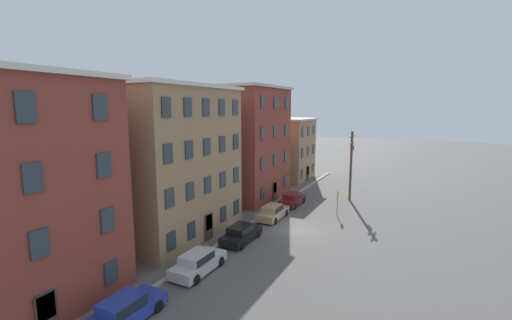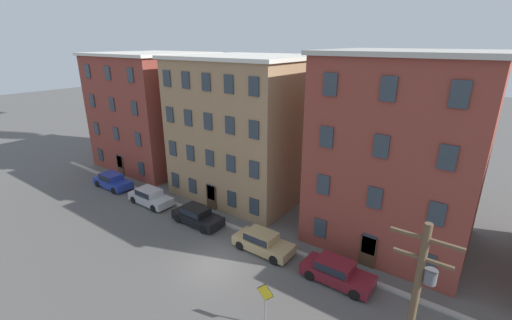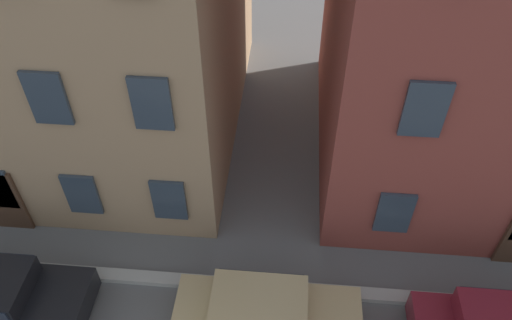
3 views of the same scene
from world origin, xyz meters
name	(u,v)px [view 3 (image 3 of 3)]	position (x,y,z in m)	size (l,w,h in m)	color
kerb_strip	(202,282)	(0.00, 4.50, 0.08)	(56.00, 0.36, 0.16)	#9E998E
car_tan	(264,317)	(1.71, 3.30, 0.75)	(4.40, 1.92, 1.43)	tan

